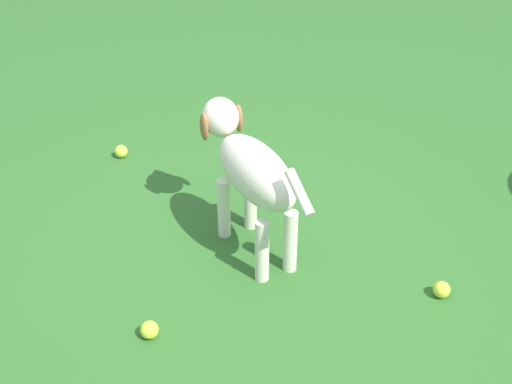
# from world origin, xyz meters

# --- Properties ---
(ground) EXTENTS (14.00, 14.00, 0.00)m
(ground) POSITION_xyz_m (0.00, 0.00, 0.00)
(ground) COLOR #2D6026
(dog) EXTENTS (0.36, 0.81, 0.57)m
(dog) POSITION_xyz_m (0.06, 0.17, 0.38)
(dog) COLOR silver
(dog) RESTS_ON ground
(tennis_ball_0) EXTENTS (0.07, 0.07, 0.07)m
(tennis_ball_0) POSITION_xyz_m (-0.45, 1.02, 0.03)
(tennis_ball_0) COLOR #CAE33E
(tennis_ball_0) RESTS_ON ground
(tennis_ball_1) EXTENTS (0.07, 0.07, 0.07)m
(tennis_ball_1) POSITION_xyz_m (-0.39, -0.29, 0.03)
(tennis_ball_1) COLOR #CBE43B
(tennis_ball_1) RESTS_ON ground
(tennis_ball_2) EXTENTS (0.07, 0.07, 0.07)m
(tennis_ball_2) POSITION_xyz_m (0.72, -0.29, 0.03)
(tennis_ball_2) COLOR #C8D439
(tennis_ball_2) RESTS_ON ground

